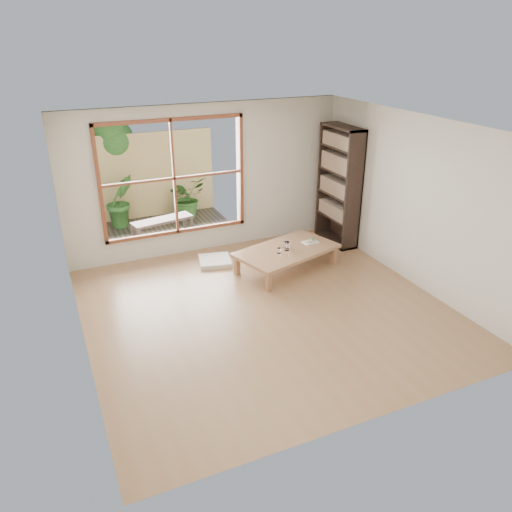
{
  "coord_description": "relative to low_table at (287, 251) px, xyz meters",
  "views": [
    {
      "loc": [
        -2.67,
        -5.68,
        3.71
      ],
      "look_at": [
        0.13,
        0.64,
        0.55
      ],
      "focal_mm": 35.0,
      "sensor_mm": 36.0,
      "label": 1
    }
  ],
  "objects": [
    {
      "name": "glass_mid",
      "position": [
        0.01,
        0.05,
        0.1
      ],
      "size": [
        0.07,
        0.07,
        0.1
      ],
      "primitive_type": "cylinder",
      "color": "silver",
      "rests_on": "low_table"
    },
    {
      "name": "bamboo_fence",
      "position": [
        -1.48,
        3.5,
        0.58
      ],
      "size": [
        2.8,
        0.06,
        1.8
      ],
      "primitive_type": "cube",
      "color": "tan",
      "rests_on": "ground"
    },
    {
      "name": "garden_tree",
      "position": [
        -2.16,
        3.8,
        1.3
      ],
      "size": [
        1.04,
        0.85,
        2.22
      ],
      "color": "#4C3D2D",
      "rests_on": "ground"
    },
    {
      "name": "deck",
      "position": [
        -1.48,
        2.5,
        -0.32
      ],
      "size": [
        2.8,
        2.0,
        0.05
      ],
      "primitive_type": "cube",
      "color": "#352F26",
      "rests_on": "ground"
    },
    {
      "name": "glass_short",
      "position": [
        0.03,
        0.06,
        0.09
      ],
      "size": [
        0.07,
        0.07,
        0.09
      ],
      "primitive_type": "cylinder",
      "color": "silver",
      "rests_on": "low_table"
    },
    {
      "name": "shrub_left",
      "position": [
        -2.16,
        3.11,
        0.24
      ],
      "size": [
        0.7,
        0.62,
        1.07
      ],
      "primitive_type": "imported",
      "rotation": [
        0.0,
        0.0,
        0.29
      ],
      "color": "#2D5F23",
      "rests_on": "deck"
    },
    {
      "name": "ground",
      "position": [
        -0.88,
        -1.06,
        -0.32
      ],
      "size": [
        5.0,
        5.0,
        0.0
      ],
      "primitive_type": "plane",
      "color": "#9A734D",
      "rests_on": "ground"
    },
    {
      "name": "food_tray",
      "position": [
        0.51,
        0.08,
        0.06
      ],
      "size": [
        0.28,
        0.21,
        0.08
      ],
      "rotation": [
        0.0,
        0.0,
        0.09
      ],
      "color": "white",
      "rests_on": "low_table"
    },
    {
      "name": "glass_tall",
      "position": [
        -0.03,
        -0.05,
        0.12
      ],
      "size": [
        0.08,
        0.08,
        0.15
      ],
      "primitive_type": "cylinder",
      "color": "silver",
      "rests_on": "low_table"
    },
    {
      "name": "glass_small",
      "position": [
        -0.19,
        -0.1,
        0.09
      ],
      "size": [
        0.07,
        0.07,
        0.09
      ],
      "primitive_type": "cylinder",
      "color": "silver",
      "rests_on": "low_table"
    },
    {
      "name": "garden_bench",
      "position": [
        -1.56,
        2.17,
        0.01
      ],
      "size": [
        1.22,
        0.57,
        0.37
      ],
      "rotation": [
        0.0,
        0.0,
        0.2
      ],
      "color": "#31221B",
      "rests_on": "deck"
    },
    {
      "name": "shrub_right",
      "position": [
        -0.79,
        3.11,
        0.13
      ],
      "size": [
        0.97,
        0.91,
        0.86
      ],
      "primitive_type": "imported",
      "rotation": [
        0.0,
        0.0,
        0.39
      ],
      "color": "#2D5F23",
      "rests_on": "deck"
    },
    {
      "name": "low_table",
      "position": [
        0.0,
        0.0,
        0.0
      ],
      "size": [
        1.88,
        1.39,
        0.37
      ],
      "rotation": [
        0.0,
        0.0,
        0.29
      ],
      "color": "#A1744E",
      "rests_on": "ground"
    },
    {
      "name": "floor_cushion",
      "position": [
        -1.03,
        0.71,
        -0.28
      ],
      "size": [
        0.64,
        0.64,
        0.08
      ],
      "primitive_type": "cube",
      "rotation": [
        0.0,
        0.0,
        -0.22
      ],
      "color": "silver",
      "rests_on": "ground"
    },
    {
      "name": "bookshelf",
      "position": [
        1.43,
        0.71,
        0.76
      ],
      "size": [
        0.35,
        0.98,
        2.17
      ],
      "primitive_type": "cube",
      "color": "#31221B",
      "rests_on": "ground"
    }
  ]
}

